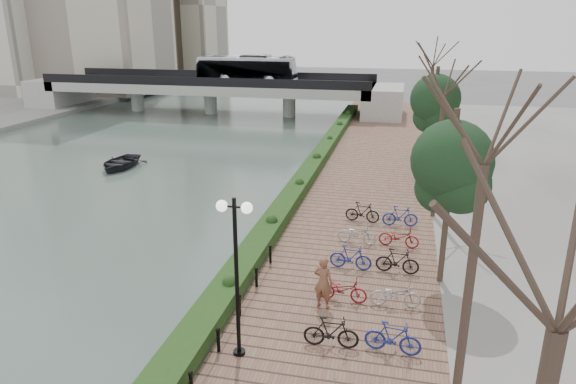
% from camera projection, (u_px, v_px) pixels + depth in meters
% --- Properties ---
extents(river_water, '(30.00, 130.00, 0.02)m').
position_uv_depth(river_water, '(117.00, 157.00, 39.17)').
color(river_water, '#495C51').
rests_on(river_water, ground).
extents(promenade, '(8.00, 75.00, 0.50)m').
position_uv_depth(promenade, '(356.00, 205.00, 28.13)').
color(promenade, brown).
rests_on(promenade, ground).
extents(hedge, '(1.10, 56.00, 0.60)m').
position_uv_depth(hedge, '(304.00, 178.00, 30.99)').
color(hedge, '#173915').
rests_on(hedge, promenade).
extents(chain_fence, '(0.10, 14.10, 0.70)m').
position_uv_depth(chain_fence, '(206.00, 362.00, 14.15)').
color(chain_fence, black).
rests_on(chain_fence, promenade).
extents(lamppost, '(1.02, 0.32, 4.84)m').
position_uv_depth(lamppost, '(236.00, 245.00, 13.98)').
color(lamppost, black).
rests_on(lamppost, promenade).
extents(pedestrian, '(0.78, 0.61, 1.88)m').
position_uv_depth(pedestrian, '(323.00, 282.00, 17.26)').
color(pedestrian, brown).
rests_on(pedestrian, promenade).
extents(bicycle_parking, '(2.40, 14.69, 1.00)m').
position_uv_depth(bicycle_parking, '(371.00, 277.00, 18.59)').
color(bicycle_parking, '#A9A8AD').
rests_on(bicycle_parking, promenade).
extents(street_trees, '(3.20, 37.12, 6.80)m').
position_uv_depth(street_trees, '(442.00, 173.00, 21.74)').
color(street_trees, '#372B21').
rests_on(street_trees, promenade).
extents(bridge, '(36.00, 10.77, 6.50)m').
position_uv_depth(bridge, '(217.00, 83.00, 56.44)').
color(bridge, '#9D9D98').
rests_on(bridge, ground).
extents(boat, '(2.93, 4.07, 0.84)m').
position_uv_depth(boat, '(119.00, 162.00, 35.91)').
color(boat, '#232428').
rests_on(boat, river_water).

